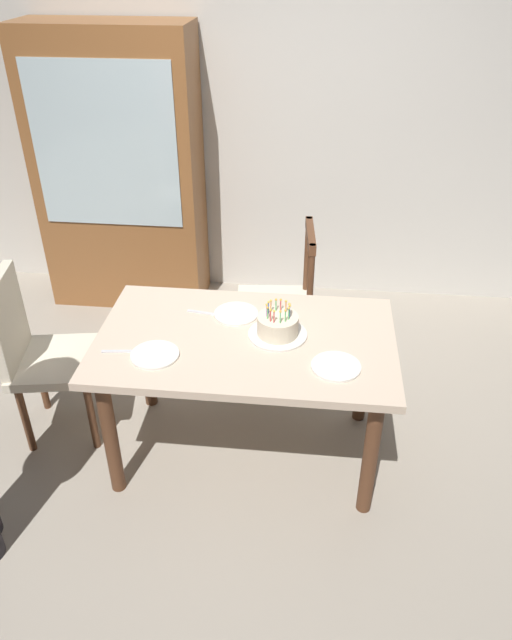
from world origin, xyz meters
TOP-DOWN VIEW (x-y plane):
  - ground at (0.00, 0.00)m, footprint 6.40×6.40m
  - back_wall at (0.00, 1.85)m, footprint 6.40×0.10m
  - dining_table at (0.00, 0.00)m, footprint 1.41×0.85m
  - birthday_cake at (0.15, 0.03)m, footprint 0.28×0.28m
  - plate_near_celebrant at (-0.39, -0.19)m, footprint 0.22×0.22m
  - plate_far_side at (-0.07, 0.19)m, footprint 0.22×0.22m
  - plate_near_guest at (0.42, -0.19)m, footprint 0.22×0.22m
  - fork_near_celebrant at (-0.55, -0.18)m, footprint 0.18×0.04m
  - fork_far_side at (-0.23, 0.19)m, footprint 0.18×0.04m
  - chair_spindle_back at (0.11, 0.75)m, footprint 0.47×0.47m
  - chair_upholstered at (-1.09, 0.07)m, footprint 0.51×0.51m
  - china_cabinet at (-1.06, 1.56)m, footprint 1.10×0.45m

SIDE VIEW (x-z plane):
  - ground at x=0.00m, z-range 0.00..0.00m
  - chair_spindle_back at x=0.11m, z-range -0.02..0.93m
  - chair_upholstered at x=-1.09m, z-range 0.06..1.01m
  - dining_table at x=0.00m, z-range 0.27..1.00m
  - fork_near_celebrant at x=-0.55m, z-range 0.73..0.74m
  - fork_far_side at x=-0.23m, z-range 0.73..0.74m
  - plate_near_celebrant at x=-0.39m, z-range 0.73..0.74m
  - plate_far_side at x=-0.07m, z-range 0.73..0.74m
  - plate_near_guest at x=0.42m, z-range 0.73..0.74m
  - birthday_cake at x=0.15m, z-range 0.69..0.87m
  - china_cabinet at x=-1.06m, z-range 0.00..1.90m
  - back_wall at x=0.00m, z-range 0.00..2.60m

